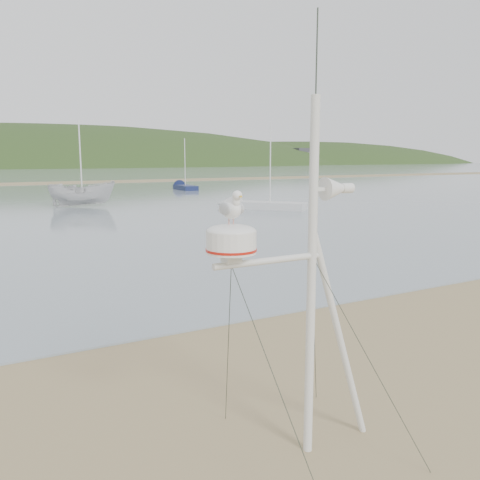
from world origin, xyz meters
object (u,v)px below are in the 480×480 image
boat_white (81,174)px  sailboat_blue_far (181,187)px  sailboat_white_near (247,205)px  mast_rig (308,356)px

boat_white → sailboat_blue_far: size_ratio=0.76×
boat_white → sailboat_white_near: 12.48m
boat_white → sailboat_blue_far: (14.62, 16.06, -2.15)m
boat_white → sailboat_white_near: bearing=-109.2°
mast_rig → sailboat_white_near: size_ratio=0.80×
mast_rig → boat_white: mast_rig is taller
sailboat_white_near → sailboat_blue_far: bearing=78.7°
sailboat_blue_far → sailboat_white_near: size_ratio=0.96×
mast_rig → boat_white: bearing=82.2°
mast_rig → sailboat_blue_far: size_ratio=0.84×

